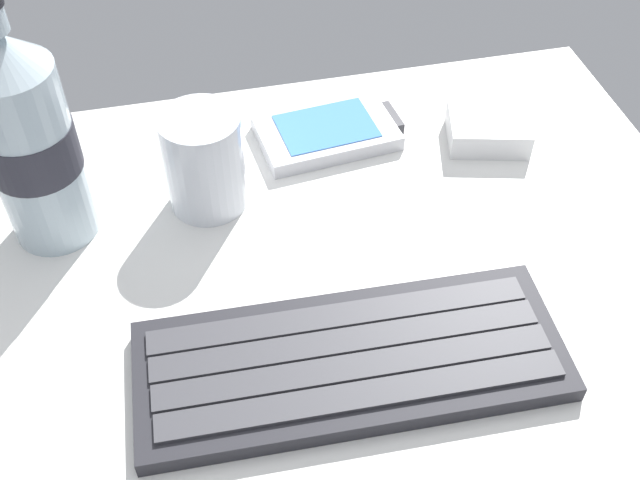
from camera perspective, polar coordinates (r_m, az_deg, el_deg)
ground_plane at (r=59.63cm, az=0.05°, el=-2.79°), size 64.00×48.00×2.80cm
keyboard at (r=52.87cm, az=2.65°, el=-8.79°), size 29.38×12.03×1.70cm
handheld_device at (r=69.81cm, az=0.59°, el=8.00°), size 13.35×8.88×1.50cm
juice_cup at (r=62.21cm, az=-8.52°, el=5.53°), size 6.40×6.40×8.50cm
water_bottle at (r=59.68cm, az=-20.75°, el=6.97°), size 6.73×6.73×20.80cm
charger_block at (r=70.91cm, az=12.32°, el=7.98°), size 8.16×7.15×2.40cm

